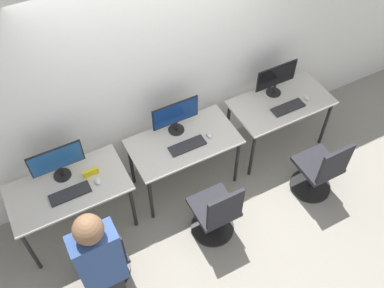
% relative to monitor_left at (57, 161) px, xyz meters
% --- Properties ---
extents(ground_plane, '(20.00, 20.00, 0.00)m').
position_rel_monitor_left_xyz_m(ground_plane, '(1.29, -0.49, -0.98)').
color(ground_plane, gray).
extents(wall_back, '(12.00, 0.05, 2.80)m').
position_rel_monitor_left_xyz_m(wall_back, '(1.29, 0.28, 0.42)').
color(wall_back, silver).
rests_on(wall_back, ground_plane).
extents(desk_left, '(1.18, 0.65, 0.75)m').
position_rel_monitor_left_xyz_m(desk_left, '(0.00, -0.16, -0.32)').
color(desk_left, '#BCB7AD').
rests_on(desk_left, ground_plane).
extents(monitor_left, '(0.53, 0.18, 0.41)m').
position_rel_monitor_left_xyz_m(monitor_left, '(0.00, 0.00, 0.00)').
color(monitor_left, black).
rests_on(monitor_left, desk_left).
extents(keyboard_left, '(0.40, 0.14, 0.02)m').
position_rel_monitor_left_xyz_m(keyboard_left, '(0.00, -0.25, -0.22)').
color(keyboard_left, '#262628').
rests_on(keyboard_left, desk_left).
extents(mouse_left, '(0.06, 0.09, 0.03)m').
position_rel_monitor_left_xyz_m(mouse_left, '(0.29, -0.25, -0.22)').
color(mouse_left, silver).
rests_on(mouse_left, desk_left).
extents(office_chair_left, '(0.48, 0.48, 0.90)m').
position_rel_monitor_left_xyz_m(office_chair_left, '(0.06, -0.86, -0.61)').
color(office_chair_left, black).
rests_on(office_chair_left, ground_plane).
extents(person_left, '(0.36, 0.22, 1.71)m').
position_rel_monitor_left_xyz_m(person_left, '(0.01, -1.23, -0.04)').
color(person_left, '#232328').
rests_on(person_left, ground_plane).
extents(desk_center, '(1.18, 0.65, 0.75)m').
position_rel_monitor_left_xyz_m(desk_center, '(1.29, -0.16, -0.32)').
color(desk_center, '#BCB7AD').
rests_on(desk_center, ground_plane).
extents(monitor_center, '(0.53, 0.18, 0.41)m').
position_rel_monitor_left_xyz_m(monitor_center, '(1.29, 0.01, 0.00)').
color(monitor_center, black).
rests_on(monitor_center, desk_center).
extents(keyboard_center, '(0.40, 0.14, 0.02)m').
position_rel_monitor_left_xyz_m(keyboard_center, '(1.29, -0.25, -0.22)').
color(keyboard_center, '#262628').
rests_on(keyboard_center, desk_center).
extents(mouse_center, '(0.06, 0.09, 0.03)m').
position_rel_monitor_left_xyz_m(mouse_center, '(1.57, -0.23, -0.22)').
color(mouse_center, silver).
rests_on(mouse_center, desk_center).
extents(office_chair_center, '(0.48, 0.48, 0.90)m').
position_rel_monitor_left_xyz_m(office_chair_center, '(1.27, -0.93, -0.61)').
color(office_chair_center, black).
rests_on(office_chair_center, ground_plane).
extents(desk_right, '(1.18, 0.65, 0.75)m').
position_rel_monitor_left_xyz_m(desk_right, '(2.58, -0.16, -0.32)').
color(desk_right, '#BCB7AD').
rests_on(desk_right, ground_plane).
extents(monitor_right, '(0.53, 0.18, 0.41)m').
position_rel_monitor_left_xyz_m(monitor_right, '(2.58, 0.01, 0.00)').
color(monitor_right, black).
rests_on(monitor_right, desk_right).
extents(keyboard_right, '(0.40, 0.14, 0.02)m').
position_rel_monitor_left_xyz_m(keyboard_right, '(2.58, -0.28, -0.22)').
color(keyboard_right, '#262628').
rests_on(keyboard_right, desk_right).
extents(mouse_right, '(0.06, 0.09, 0.03)m').
position_rel_monitor_left_xyz_m(mouse_right, '(2.87, -0.26, -0.22)').
color(mouse_right, silver).
rests_on(mouse_right, desk_right).
extents(office_chair_right, '(0.48, 0.48, 0.90)m').
position_rel_monitor_left_xyz_m(office_chair_right, '(2.58, -0.99, -0.61)').
color(office_chair_right, black).
rests_on(office_chair_right, ground_plane).
extents(placard_left, '(0.16, 0.03, 0.08)m').
position_rel_monitor_left_xyz_m(placard_left, '(0.26, -0.13, -0.19)').
color(placard_left, yellow).
rests_on(placard_left, desk_left).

